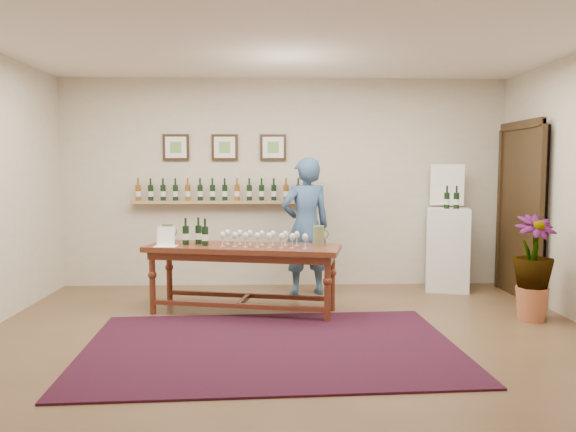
{
  "coord_description": "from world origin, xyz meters",
  "views": [
    {
      "loc": [
        -0.18,
        -5.12,
        1.62
      ],
      "look_at": [
        0.0,
        0.8,
        1.1
      ],
      "focal_mm": 35.0,
      "sensor_mm": 36.0,
      "label": 1
    }
  ],
  "objects_px": {
    "display_pedestal": "(447,249)",
    "person": "(306,227)",
    "potted_plant": "(533,268)",
    "tasting_table": "(243,256)"
  },
  "relations": [
    {
      "from": "display_pedestal",
      "to": "person",
      "type": "relative_size",
      "value": 0.62
    },
    {
      "from": "display_pedestal",
      "to": "potted_plant",
      "type": "distance_m",
      "value": 1.57
    },
    {
      "from": "tasting_table",
      "to": "potted_plant",
      "type": "xyz_separation_m",
      "value": [
        3.06,
        -0.41,
        -0.08
      ]
    },
    {
      "from": "tasting_table",
      "to": "person",
      "type": "xyz_separation_m",
      "value": [
        0.75,
        0.87,
        0.23
      ]
    },
    {
      "from": "person",
      "to": "potted_plant",
      "type": "bearing_deg",
      "value": 136.73
    },
    {
      "from": "potted_plant",
      "to": "display_pedestal",
      "type": "bearing_deg",
      "value": 106.01
    },
    {
      "from": "tasting_table",
      "to": "person",
      "type": "height_order",
      "value": "person"
    },
    {
      "from": "tasting_table",
      "to": "person",
      "type": "distance_m",
      "value": 1.17
    },
    {
      "from": "display_pedestal",
      "to": "person",
      "type": "bearing_deg",
      "value": -173.26
    },
    {
      "from": "tasting_table",
      "to": "display_pedestal",
      "type": "distance_m",
      "value": 2.85
    }
  ]
}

